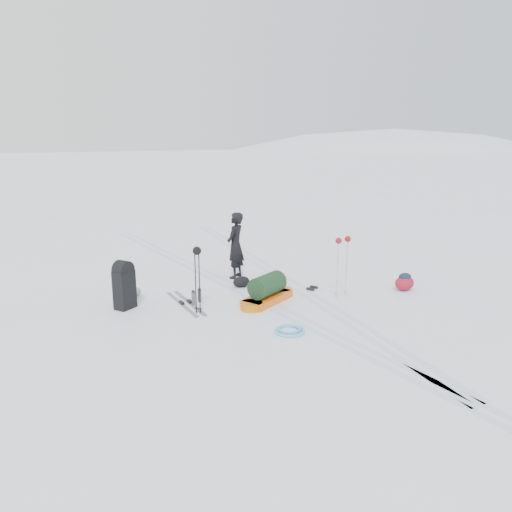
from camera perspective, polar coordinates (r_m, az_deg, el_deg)
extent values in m
plane|color=white|center=(10.48, 0.89, -5.32)|extent=(200.00, 200.00, 0.00)
ellipsoid|color=white|center=(157.74, 13.59, -16.55)|extent=(256.00, 192.00, 160.00)
cube|color=silver|center=(10.42, 0.32, -5.40)|extent=(1.40, 17.97, 0.01)
cube|color=silver|center=(10.54, 1.46, -5.20)|extent=(1.40, 17.97, 0.01)
cube|color=silver|center=(12.75, 1.43, -1.83)|extent=(2.09, 13.88, 0.01)
cube|color=silver|center=(12.86, 2.35, -1.69)|extent=(2.09, 13.88, 0.01)
imported|color=black|center=(12.08, -2.37, 1.22)|extent=(0.70, 0.67, 1.62)
cube|color=orange|center=(10.48, 1.29, -4.89)|extent=(1.32, 0.99, 0.15)
cylinder|color=orange|center=(10.92, 2.95, -4.12)|extent=(0.60, 0.60, 0.15)
cylinder|color=#D1660C|center=(10.04, -0.52, -5.72)|extent=(0.60, 0.60, 0.15)
cylinder|color=black|center=(10.38, 1.30, -3.31)|extent=(0.93, 0.76, 0.45)
cube|color=black|center=(10.35, -14.80, -3.75)|extent=(0.48, 0.44, 0.78)
cylinder|color=black|center=(10.24, -14.94, -1.54)|extent=(0.46, 0.43, 0.38)
cube|color=black|center=(10.54, -14.09, -4.04)|extent=(0.18, 0.22, 0.34)
cylinder|color=gray|center=(11.01, -14.12, -4.34)|extent=(0.55, 0.56, 0.17)
cylinder|color=black|center=(9.75, -6.92, -3.05)|extent=(0.02, 0.02, 1.24)
cylinder|color=black|center=(9.71, -6.48, -3.10)|extent=(0.02, 0.02, 1.24)
torus|color=black|center=(9.91, -6.84, -5.96)|extent=(0.10, 0.10, 0.01)
torus|color=black|center=(9.88, -6.40, -6.02)|extent=(0.10, 0.10, 0.01)
sphere|color=black|center=(9.56, -6.77, 0.60)|extent=(0.17, 0.17, 0.17)
cylinder|color=silver|center=(10.71, 9.29, -1.61)|extent=(0.03, 0.03, 1.24)
cylinder|color=silver|center=(10.93, 10.30, -1.35)|extent=(0.03, 0.03, 1.24)
torus|color=#A7A9AE|center=(10.86, 9.18, -4.28)|extent=(0.11, 0.11, 0.01)
torus|color=#B1B5B9|center=(11.07, 10.19, -3.97)|extent=(0.11, 0.11, 0.01)
sphere|color=maroon|center=(10.57, 9.42, 1.73)|extent=(0.13, 0.13, 0.13)
sphere|color=maroon|center=(10.78, 10.45, 1.93)|extent=(0.13, 0.13, 0.13)
cube|color=gray|center=(10.52, -7.60, -5.33)|extent=(0.11, 1.74, 0.02)
cube|color=#93959B|center=(10.46, -8.49, -5.46)|extent=(0.11, 1.74, 0.02)
cube|color=black|center=(10.51, -7.60, -5.16)|extent=(0.07, 0.17, 0.05)
cube|color=black|center=(10.45, -8.49, -5.30)|extent=(0.07, 0.17, 0.05)
cube|color=silver|center=(11.30, 6.23, -3.94)|extent=(0.94, 1.61, 0.02)
cube|color=silver|center=(11.45, 6.63, -3.71)|extent=(0.94, 1.61, 0.02)
cube|color=black|center=(11.29, 6.24, -3.78)|extent=(0.15, 0.19, 0.05)
cube|color=black|center=(11.44, 6.63, -3.55)|extent=(0.15, 0.19, 0.05)
torus|color=#60BEE9|center=(8.96, 3.88, -8.53)|extent=(0.63, 0.63, 0.06)
torus|color=#5EB3E5|center=(9.00, 3.79, -8.34)|extent=(0.49, 0.49, 0.05)
ellipsoid|color=maroon|center=(11.71, 16.61, -2.99)|extent=(0.49, 0.38, 0.34)
ellipsoid|color=#101B31|center=(11.67, 16.66, -2.27)|extent=(0.31, 0.26, 0.16)
cylinder|color=slate|center=(10.36, -7.17, -4.85)|extent=(0.09, 0.09, 0.28)
cylinder|color=#525359|center=(10.55, -6.46, -4.55)|extent=(0.09, 0.09, 0.26)
cylinder|color=black|center=(10.31, -7.19, -4.03)|extent=(0.08, 0.08, 0.03)
cylinder|color=black|center=(10.50, -6.49, -3.80)|extent=(0.08, 0.08, 0.03)
ellipsoid|color=black|center=(11.49, -1.69, -2.95)|extent=(0.48, 0.41, 0.25)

